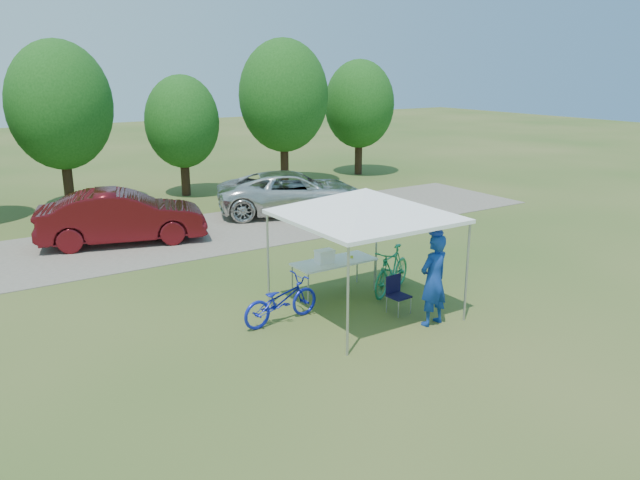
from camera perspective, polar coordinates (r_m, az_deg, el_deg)
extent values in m
plane|color=#2D5119|center=(13.60, 3.98, -6.61)|extent=(100.00, 100.00, 0.00)
cube|color=gray|center=(20.22, -9.76, 0.72)|extent=(24.00, 5.00, 0.02)
cylinder|color=#A5A5AA|center=(11.26, 2.56, -5.68)|extent=(0.05, 0.05, 2.10)
cylinder|color=#A5A5AA|center=(13.14, 13.28, -2.94)|extent=(0.05, 0.05, 2.10)
cylinder|color=#A5A5AA|center=(13.67, -4.77, -1.83)|extent=(0.05, 0.05, 2.10)
cylinder|color=#A5A5AA|center=(15.26, 5.18, 0.02)|extent=(0.05, 0.05, 2.10)
cube|color=white|center=(12.94, 4.16, 2.19)|extent=(3.15, 3.15, 0.08)
pyramid|color=white|center=(12.82, 4.21, 4.75)|extent=(4.53, 4.53, 0.55)
cylinder|color=#382314|center=(25.09, -22.04, 5.04)|extent=(0.36, 0.36, 2.03)
ellipsoid|color=#144711|center=(24.78, -22.70, 11.30)|extent=(3.71, 3.71, 4.64)
cylinder|color=#382314|center=(26.14, -12.21, 5.75)|extent=(0.36, 0.36, 1.61)
ellipsoid|color=#144711|center=(25.87, -12.49, 10.52)|extent=(2.94, 2.94, 3.68)
cylinder|color=#382314|center=(27.74, -3.26, 7.15)|extent=(0.36, 0.36, 2.10)
ellipsoid|color=#144711|center=(27.47, -3.36, 13.04)|extent=(3.84, 3.84, 4.80)
cylinder|color=#382314|center=(30.70, 3.54, 7.70)|extent=(0.36, 0.36, 1.82)
ellipsoid|color=#144711|center=(30.46, 3.62, 12.31)|extent=(3.33, 3.33, 4.16)
cube|color=white|center=(14.40, 1.29, -1.99)|extent=(1.95, 0.81, 0.04)
cylinder|color=#A5A5AA|center=(13.78, -1.08, -4.59)|extent=(0.04, 0.04, 0.76)
cylinder|color=#A5A5AA|center=(14.78, 5.00, -3.22)|extent=(0.04, 0.04, 0.76)
cylinder|color=#A5A5AA|center=(14.33, -2.55, -3.78)|extent=(0.04, 0.04, 0.76)
cylinder|color=#A5A5AA|center=(15.30, 3.41, -2.52)|extent=(0.04, 0.04, 0.76)
cube|color=black|center=(13.50, 7.23, -5.13)|extent=(0.44, 0.44, 0.04)
cube|color=black|center=(13.57, 6.71, -4.02)|extent=(0.41, 0.06, 0.41)
cylinder|color=#A5A5AA|center=(13.34, 7.10, -6.32)|extent=(0.02, 0.02, 0.36)
cylinder|color=#A5A5AA|center=(13.56, 8.28, -5.99)|extent=(0.02, 0.02, 0.36)
cylinder|color=#A5A5AA|center=(13.60, 6.11, -5.85)|extent=(0.02, 0.02, 0.36)
cylinder|color=#A5A5AA|center=(13.82, 7.29, -5.53)|extent=(0.02, 0.02, 0.36)
cube|color=white|center=(14.21, 0.43, -1.57)|extent=(0.40, 0.27, 0.27)
cube|color=white|center=(14.17, 0.43, -0.99)|extent=(0.42, 0.28, 0.04)
cylinder|color=#C5D031|center=(14.60, 2.92, -1.55)|extent=(0.07, 0.07, 0.05)
imported|color=navy|center=(12.85, 10.34, -3.61)|extent=(0.74, 0.53, 1.92)
imported|color=#141FB4|center=(12.95, -3.60, -5.52)|extent=(1.87, 0.83, 0.95)
imported|color=#1B7C53|center=(14.63, 6.58, -2.76)|extent=(1.87, 1.29, 1.10)
imported|color=silver|center=(22.30, -2.39, 4.34)|extent=(5.96, 4.41, 1.50)
imported|color=#540E12|center=(19.45, -17.64, 2.04)|extent=(5.09, 2.90, 1.59)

